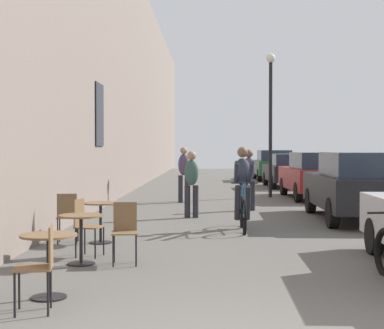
# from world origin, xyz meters

# --- Properties ---
(building_facade_left) EXTENTS (0.54, 68.00, 9.03)m
(building_facade_left) POSITION_xyz_m (-3.45, 14.00, 4.51)
(building_facade_left) COLOR gray
(building_facade_left) RESTS_ON ground_plane
(cafe_table_near) EXTENTS (0.64, 0.64, 0.72)m
(cafe_table_near) POSITION_xyz_m (-2.01, 1.98, 0.52)
(cafe_table_near) COLOR black
(cafe_table_near) RESTS_ON ground_plane
(cafe_chair_near_toward_street) EXTENTS (0.44, 0.44, 0.89)m
(cafe_chair_near_toward_street) POSITION_xyz_m (-1.94, 1.40, 0.52)
(cafe_chair_near_toward_street) COLOR black
(cafe_chair_near_toward_street) RESTS_ON ground_plane
(cafe_table_mid) EXTENTS (0.64, 0.64, 0.72)m
(cafe_table_mid) POSITION_xyz_m (-2.06, 3.93, 0.52)
(cafe_table_mid) COLOR black
(cafe_table_mid) RESTS_ON ground_plane
(cafe_chair_mid_toward_street) EXTENTS (0.42, 0.42, 0.89)m
(cafe_chair_mid_toward_street) POSITION_xyz_m (-1.43, 4.00, 0.52)
(cafe_chair_mid_toward_street) COLOR black
(cafe_chair_mid_toward_street) RESTS_ON ground_plane
(cafe_chair_mid_toward_wall) EXTENTS (0.46, 0.46, 0.89)m
(cafe_chair_mid_toward_wall) POSITION_xyz_m (-2.14, 4.58, 0.52)
(cafe_chair_mid_toward_wall) COLOR black
(cafe_chair_mid_toward_wall) RESTS_ON ground_plane
(cafe_table_far) EXTENTS (0.64, 0.64, 0.72)m
(cafe_table_far) POSITION_xyz_m (-2.13, 5.87, 0.52)
(cafe_table_far) COLOR black
(cafe_table_far) RESTS_ON ground_plane
(cafe_chair_far_toward_street) EXTENTS (0.43, 0.43, 0.89)m
(cafe_chair_far_toward_street) POSITION_xyz_m (-2.70, 5.80, 0.52)
(cafe_chair_far_toward_street) COLOR black
(cafe_chair_far_toward_street) RESTS_ON ground_plane
(cyclist_on_bicycle) EXTENTS (0.52, 1.76, 1.74)m
(cyclist_on_bicycle) POSITION_xyz_m (0.49, 7.67, 0.81)
(cyclist_on_bicycle) COLOR black
(cyclist_on_bicycle) RESTS_ON ground_plane
(pedestrian_near) EXTENTS (0.36, 0.27, 1.61)m
(pedestrian_near) POSITION_xyz_m (-0.63, 9.77, 0.91)
(pedestrian_near) COLOR #26262D
(pedestrian_near) RESTS_ON ground_plane
(pedestrian_mid) EXTENTS (0.34, 0.24, 1.65)m
(pedestrian_mid) POSITION_xyz_m (0.87, 11.49, 0.93)
(pedestrian_mid) COLOR #26262D
(pedestrian_mid) RESTS_ON ground_plane
(pedestrian_far) EXTENTS (0.35, 0.26, 1.72)m
(pedestrian_far) POSITION_xyz_m (-0.98, 13.83, 0.97)
(pedestrian_far) COLOR #26262D
(pedestrian_far) RESTS_ON ground_plane
(street_lamp) EXTENTS (0.32, 0.32, 4.90)m
(street_lamp) POSITION_xyz_m (1.89, 15.81, 3.11)
(street_lamp) COLOR black
(street_lamp) RESTS_ON ground_plane
(parked_car_second) EXTENTS (1.93, 4.48, 1.59)m
(parked_car_second) POSITION_xyz_m (3.25, 9.31, 0.82)
(parked_car_second) COLOR black
(parked_car_second) RESTS_ON ground_plane
(parked_car_third) EXTENTS (1.94, 4.39, 1.54)m
(parked_car_third) POSITION_xyz_m (3.34, 15.29, 0.80)
(parked_car_third) COLOR maroon
(parked_car_third) RESTS_ON ground_plane
(parked_car_fourth) EXTENTS (1.81, 4.09, 1.44)m
(parked_car_fourth) POSITION_xyz_m (3.17, 21.03, 0.75)
(parked_car_fourth) COLOR black
(parked_car_fourth) RESTS_ON ground_plane
(parked_car_fifth) EXTENTS (1.90, 4.44, 1.57)m
(parked_car_fifth) POSITION_xyz_m (3.16, 26.78, 0.82)
(parked_car_fifth) COLOR #23512D
(parked_car_fifth) RESTS_ON ground_plane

